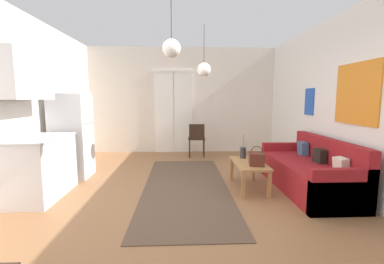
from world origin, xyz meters
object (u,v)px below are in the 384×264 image
Objects in this scene: refrigerator at (72,136)px; pendant_lamp_far at (204,70)px; accent_chair at (197,137)px; pendant_lamp_near at (171,48)px; coffee_table at (249,166)px; handbag at (256,159)px; couch at (311,173)px; bamboo_vase at (243,153)px.

refrigerator is 2.75m from pendant_lamp_far.
pendant_lamp_near reaches higher than accent_chair.
coffee_table is 0.60× the size of refrigerator.
pendant_lamp_far reaches higher than handbag.
coffee_table is at bearing -53.44° from pendant_lamp_far.
handbag is at bearing -17.03° from refrigerator.
pendant_lamp_far is at bearing 149.02° from couch.
pendant_lamp_near reaches higher than refrigerator.
couch is 0.96m from handbag.
bamboo_vase is 0.49× the size of accent_chair.
pendant_lamp_near is at bearing 84.15° from accent_chair.
handbag is 3.35m from refrigerator.
handbag is at bearing -78.33° from bamboo_vase.
couch is at bearing 4.88° from handbag.
handbag is 1.95m from pendant_lamp_far.
accent_chair reaches higher than couch.
pendant_lamp_far is (2.46, 0.09, 1.22)m from refrigerator.
accent_chair is (-0.67, 2.08, -0.05)m from bamboo_vase.
pendant_lamp_far reaches higher than refrigerator.
handbag is (0.07, -0.17, 0.16)m from coffee_table.
handbag is 0.39× the size of accent_chair.
bamboo_vase reaches higher than coffee_table.
bamboo_vase is at bearing 101.67° from handbag.
pendant_lamp_far is at bearing 2.11° from refrigerator.
bamboo_vase is at bearing 45.38° from pendant_lamp_near.
coffee_table is 2.30× the size of bamboo_vase.
handbag reaches higher than coffee_table.
bamboo_vase reaches higher than couch.
coffee_table is at bearing -84.18° from bamboo_vase.
accent_chair is 2.12m from pendant_lamp_far.
couch is at bearing -5.45° from coffee_table.
pendant_lamp_far is at bearing 126.56° from coffee_table.
accent_chair reaches higher than coffee_table.
pendant_lamp_far is at bearing 73.08° from pendant_lamp_near.
accent_chair is 0.89× the size of pendant_lamp_far.
coffee_table is 1.12× the size of accent_chair.
couch is 2.58m from pendant_lamp_far.
coffee_table is at bearing -14.46° from refrigerator.
couch is at bearing 19.92° from pendant_lamp_near.
handbag is at bearing 29.33° from pendant_lamp_near.
accent_chair is at bearing 81.27° from pendant_lamp_near.
couch is 6.17× the size of handbag.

